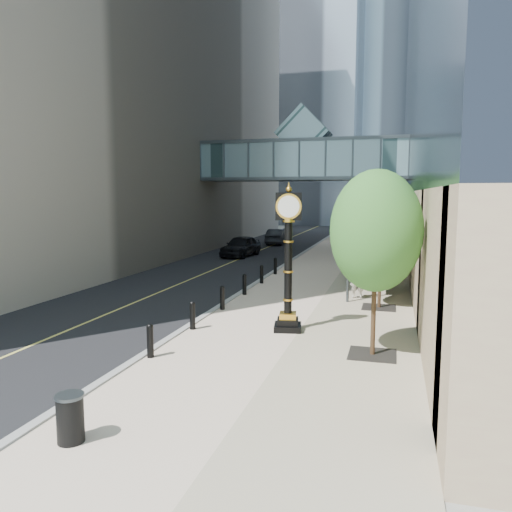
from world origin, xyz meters
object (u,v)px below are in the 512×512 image
at_px(street_clock, 288,269).
at_px(pedestrian, 357,278).
at_px(trash_bin, 70,420).
at_px(car_near, 241,246).
at_px(car_far, 277,237).

relative_size(street_clock, pedestrian, 2.67).
xyz_separation_m(street_clock, pedestrian, (1.95, 6.27, -1.25)).
relative_size(trash_bin, pedestrian, 0.48).
distance_m(trash_bin, car_near, 29.57).
bearing_deg(car_near, trash_bin, -73.20).
xyz_separation_m(trash_bin, pedestrian, (4.36, 15.26, 0.49)).
bearing_deg(trash_bin, pedestrian, 74.07).
distance_m(street_clock, trash_bin, 9.47).
bearing_deg(street_clock, pedestrian, 62.43).
relative_size(street_clock, car_near, 1.07).
bearing_deg(trash_bin, car_far, 97.23).
bearing_deg(street_clock, car_far, 93.44).
relative_size(street_clock, car_far, 1.13).
bearing_deg(car_far, car_near, 85.24).
bearing_deg(pedestrian, trash_bin, 68.62).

